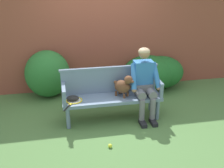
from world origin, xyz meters
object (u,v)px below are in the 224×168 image
Objects in this scene: person_seated at (144,81)px; tennis_ball at (110,146)px; dog_on_bench at (124,86)px; tennis_racket at (74,101)px; garden_bench at (112,99)px; baseball_glove at (73,98)px.

person_seated is 1.38m from tennis_ball.
dog_on_bench is 0.93m from tennis_racket.
garden_bench is 4.23× the size of dog_on_bench.
person_seated reaches higher than tennis_ball.
baseball_glove reaches higher than tennis_racket.
tennis_ball is at bearing -103.02° from garden_bench.
baseball_glove is 3.33× the size of tennis_ball.
tennis_racket is 2.60× the size of baseball_glove.
tennis_racket is 0.06m from baseball_glove.
dog_on_bench is 6.42× the size of tennis_ball.
baseball_glove is (-1.30, -0.01, -0.23)m from person_seated.
person_seated is 0.39m from dog_on_bench.
garden_bench is 0.99m from tennis_ball.
tennis_ball is at bearing -132.12° from person_seated.
dog_on_bench is 0.74× the size of tennis_racket.
dog_on_bench is 1.93× the size of baseball_glove.
dog_on_bench is at bearing -178.59° from person_seated.
tennis_racket is (-1.29, -0.05, -0.26)m from person_seated.
dog_on_bench is (-0.38, -0.01, -0.06)m from person_seated.
baseball_glove is at bearing -179.67° from person_seated.
tennis_ball is at bearing -59.45° from tennis_racket.
person_seated is 5.98× the size of baseball_glove.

